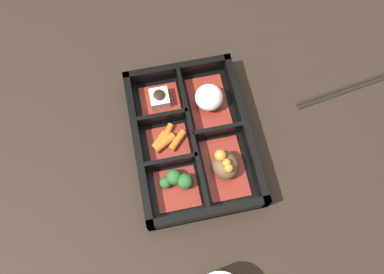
% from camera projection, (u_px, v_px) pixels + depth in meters
% --- Properties ---
extents(ground_plane, '(3.00, 3.00, 0.00)m').
position_uv_depth(ground_plane, '(192.00, 141.00, 0.77)').
color(ground_plane, black).
extents(bento_base, '(0.32, 0.23, 0.01)m').
position_uv_depth(bento_base, '(192.00, 141.00, 0.77)').
color(bento_base, black).
rests_on(bento_base, ground_plane).
extents(bento_rim, '(0.32, 0.23, 0.05)m').
position_uv_depth(bento_rim, '(191.00, 137.00, 0.75)').
color(bento_rim, black).
rests_on(bento_rim, ground_plane).
extents(bowl_rice, '(0.13, 0.08, 0.05)m').
position_uv_depth(bowl_rice, '(209.00, 99.00, 0.77)').
color(bowl_rice, maroon).
rests_on(bowl_rice, bento_base).
extents(bowl_stew, '(0.13, 0.08, 0.06)m').
position_uv_depth(bowl_stew, '(225.00, 165.00, 0.72)').
color(bowl_stew, maroon).
rests_on(bowl_stew, bento_base).
extents(bowl_tofu, '(0.07, 0.08, 0.03)m').
position_uv_depth(bowl_tofu, '(160.00, 99.00, 0.78)').
color(bowl_tofu, maroon).
rests_on(bowl_tofu, bento_base).
extents(bowl_carrots, '(0.08, 0.08, 0.02)m').
position_uv_depth(bowl_carrots, '(168.00, 140.00, 0.75)').
color(bowl_carrots, maroon).
rests_on(bowl_carrots, bento_base).
extents(bowl_greens, '(0.08, 0.08, 0.04)m').
position_uv_depth(bowl_greens, '(177.00, 183.00, 0.71)').
color(bowl_greens, maroon).
rests_on(bowl_greens, bento_base).
extents(chopsticks, '(0.05, 0.22, 0.01)m').
position_uv_depth(chopsticks, '(344.00, 90.00, 0.81)').
color(chopsticks, black).
rests_on(chopsticks, ground_plane).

